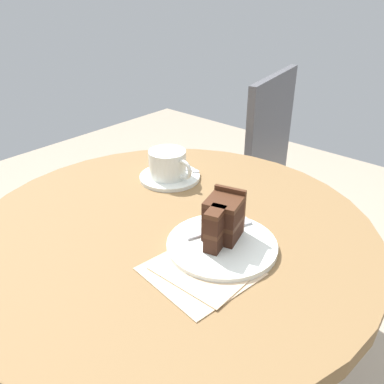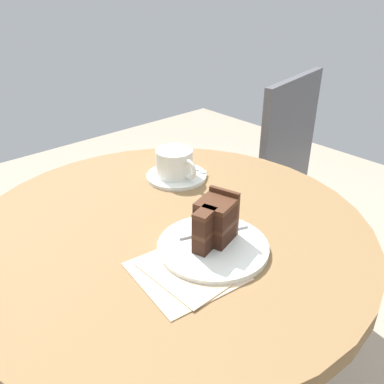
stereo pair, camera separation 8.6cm
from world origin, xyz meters
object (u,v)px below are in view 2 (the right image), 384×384
(cake_slice, at_px, (215,221))
(fork, at_px, (221,229))
(napkin, at_px, (190,269))
(coffee_cup, at_px, (175,162))
(cake_plate, at_px, (213,247))
(teaspoon, at_px, (192,169))
(saucer, at_px, (177,176))
(cafe_chair, at_px, (261,173))

(cake_slice, height_order, fork, cake_slice)
(napkin, bearing_deg, cake_slice, 107.43)
(coffee_cup, bearing_deg, cake_slice, -25.64)
(coffee_cup, distance_m, cake_plate, 0.31)
(teaspoon, bearing_deg, cake_slice, -56.45)
(saucer, relative_size, cake_plate, 0.73)
(cake_plate, height_order, napkin, cake_plate)
(saucer, xyz_separation_m, coffee_cup, (0.00, -0.00, 0.04))
(cafe_chair, bearing_deg, cake_plate, 20.75)
(napkin, relative_size, cafe_chair, 0.22)
(teaspoon, distance_m, napkin, 0.39)
(fork, bearing_deg, napkin, -140.57)
(coffee_cup, relative_size, cafe_chair, 0.14)
(saucer, distance_m, cake_slice, 0.30)
(coffee_cup, height_order, napkin, coffee_cup)
(cake_slice, xyz_separation_m, cafe_chair, (-0.37, 0.61, -0.23))
(coffee_cup, height_order, cake_slice, cake_slice)
(teaspoon, bearing_deg, cafe_chair, 82.65)
(cake_plate, height_order, cake_slice, cake_slice)
(teaspoon, xyz_separation_m, cafe_chair, (-0.11, 0.43, -0.19))
(cake_plate, distance_m, napkin, 0.07)
(cafe_chair, bearing_deg, fork, 21.10)
(cake_plate, bearing_deg, teaspoon, 144.40)
(coffee_cup, relative_size, teaspoon, 1.19)
(saucer, bearing_deg, coffee_cup, -87.02)
(fork, relative_size, cafe_chair, 0.16)
(teaspoon, distance_m, cafe_chair, 0.48)
(teaspoon, height_order, napkin, teaspoon)
(cake_slice, xyz_separation_m, napkin, (0.03, -0.08, -0.05))
(cake_plate, bearing_deg, fork, 116.57)
(fork, bearing_deg, cake_plate, -132.42)
(teaspoon, bearing_deg, cake_plate, -57.25)
(teaspoon, relative_size, cake_slice, 0.98)
(cake_slice, bearing_deg, teaspoon, 145.20)
(cafe_chair, bearing_deg, napkin, 19.12)
(fork, bearing_deg, coffee_cup, 90.43)
(coffee_cup, bearing_deg, saucer, 92.98)
(napkin, bearing_deg, cake_plate, 102.73)
(cake_plate, height_order, cafe_chair, cafe_chair)
(coffee_cup, relative_size, napkin, 0.65)
(saucer, height_order, coffee_cup, coffee_cup)
(teaspoon, height_order, cake_slice, cake_slice)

